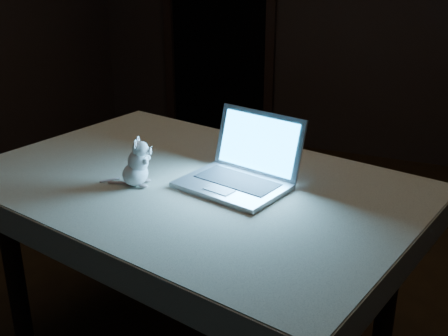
% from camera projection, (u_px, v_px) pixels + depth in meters
% --- Properties ---
extents(floor, '(5.00, 5.00, 0.00)m').
position_uv_depth(floor, '(225.00, 310.00, 2.80)').
color(floor, black).
rests_on(floor, ground).
extents(doorway, '(1.06, 0.36, 2.13)m').
position_uv_depth(doorway, '(219.00, 21.00, 4.93)').
color(doorway, black).
rests_on(doorway, back_wall).
extents(table, '(1.78, 1.37, 0.85)m').
position_uv_depth(table, '(194.00, 276.00, 2.32)').
color(table, black).
rests_on(table, floor).
extents(tablecloth, '(1.98, 1.65, 0.11)m').
position_uv_depth(tablecloth, '(169.00, 195.00, 2.16)').
color(tablecloth, beige).
rests_on(tablecloth, table).
extents(laptop, '(0.46, 0.42, 0.26)m').
position_uv_depth(laptop, '(232.00, 156.00, 2.04)').
color(laptop, '#A6A6AA').
rests_on(laptop, tablecloth).
extents(plush_mouse, '(0.19, 0.19, 0.18)m').
position_uv_depth(plush_mouse, '(135.00, 162.00, 2.08)').
color(plush_mouse, white).
rests_on(plush_mouse, tablecloth).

